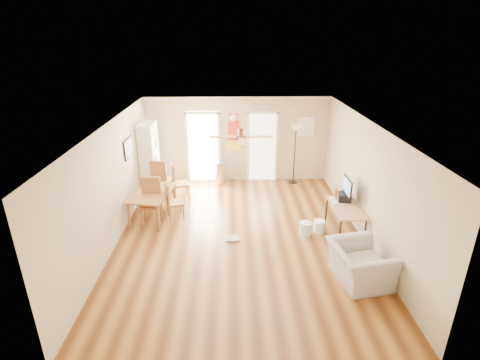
{
  "coord_description": "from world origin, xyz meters",
  "views": [
    {
      "loc": [
        -0.19,
        -7.24,
        4.32
      ],
      "look_at": [
        0.0,
        0.6,
        1.15
      ],
      "focal_mm": 27.32,
      "sensor_mm": 36.0,
      "label": 1
    }
  ],
  "objects_px": {
    "dining_chair_near": "(151,202)",
    "dining_chair_far": "(162,178)",
    "trash_can": "(220,172)",
    "dining_chair_right_b": "(175,201)",
    "bookshelf": "(150,158)",
    "torchiere_lamp": "(295,155)",
    "dining_chair_right_a": "(180,182)",
    "armchair": "(359,264)",
    "wastebasket_a": "(319,226)",
    "dining_table": "(153,205)",
    "printer": "(345,197)",
    "wastebasket_b": "(305,229)",
    "computer_desk": "(344,220)"
  },
  "relations": [
    {
      "from": "torchiere_lamp",
      "to": "wastebasket_a",
      "type": "relative_size",
      "value": 6.03
    },
    {
      "from": "torchiere_lamp",
      "to": "armchair",
      "type": "bearing_deg",
      "value": -84.86
    },
    {
      "from": "dining_chair_right_a",
      "to": "dining_chair_far",
      "type": "bearing_deg",
      "value": 48.2
    },
    {
      "from": "dining_chair_right_b",
      "to": "printer",
      "type": "relative_size",
      "value": 2.83
    },
    {
      "from": "bookshelf",
      "to": "dining_table",
      "type": "height_order",
      "value": "bookshelf"
    },
    {
      "from": "bookshelf",
      "to": "torchiere_lamp",
      "type": "relative_size",
      "value": 1.13
    },
    {
      "from": "dining_table",
      "to": "computer_desk",
      "type": "bearing_deg",
      "value": -10.91
    },
    {
      "from": "armchair",
      "to": "dining_chair_right_b",
      "type": "bearing_deg",
      "value": 45.39
    },
    {
      "from": "dining_chair_far",
      "to": "printer",
      "type": "bearing_deg",
      "value": 169.82
    },
    {
      "from": "dining_table",
      "to": "dining_chair_right_b",
      "type": "distance_m",
      "value": 0.57
    },
    {
      "from": "trash_can",
      "to": "dining_chair_right_b",
      "type": "bearing_deg",
      "value": -114.87
    },
    {
      "from": "dining_chair_far",
      "to": "wastebasket_b",
      "type": "distance_m",
      "value": 4.3
    },
    {
      "from": "dining_chair_far",
      "to": "dining_chair_right_a",
      "type": "bearing_deg",
      "value": 166.14
    },
    {
      "from": "wastebasket_a",
      "to": "computer_desk",
      "type": "bearing_deg",
      "value": -4.74
    },
    {
      "from": "bookshelf",
      "to": "dining_chair_near",
      "type": "relative_size",
      "value": 1.82
    },
    {
      "from": "dining_table",
      "to": "wastebasket_b",
      "type": "xyz_separation_m",
      "value": [
        3.64,
        -0.95,
        -0.19
      ]
    },
    {
      "from": "armchair",
      "to": "torchiere_lamp",
      "type": "bearing_deg",
      "value": -4.84
    },
    {
      "from": "dining_chair_near",
      "to": "dining_chair_far",
      "type": "distance_m",
      "value": 1.62
    },
    {
      "from": "dining_chair_far",
      "to": "trash_can",
      "type": "height_order",
      "value": "dining_chair_far"
    },
    {
      "from": "wastebasket_b",
      "to": "computer_desk",
      "type": "bearing_deg",
      "value": 4.49
    },
    {
      "from": "bookshelf",
      "to": "dining_chair_right_a",
      "type": "height_order",
      "value": "bookshelf"
    },
    {
      "from": "bookshelf",
      "to": "dining_chair_near",
      "type": "xyz_separation_m",
      "value": [
        0.39,
        -1.97,
        -0.46
      ]
    },
    {
      "from": "dining_chair_near",
      "to": "printer",
      "type": "height_order",
      "value": "dining_chair_near"
    },
    {
      "from": "dining_table",
      "to": "wastebasket_b",
      "type": "bearing_deg",
      "value": -14.58
    },
    {
      "from": "dining_chair_right_a",
      "to": "dining_chair_near",
      "type": "distance_m",
      "value": 1.46
    },
    {
      "from": "dining_chair_far",
      "to": "wastebasket_a",
      "type": "xyz_separation_m",
      "value": [
        3.97,
        -2.16,
        -0.4
      ]
    },
    {
      "from": "computer_desk",
      "to": "printer",
      "type": "distance_m",
      "value": 0.55
    },
    {
      "from": "printer",
      "to": "armchair",
      "type": "height_order",
      "value": "printer"
    },
    {
      "from": "dining_chair_right_b",
      "to": "wastebasket_a",
      "type": "xyz_separation_m",
      "value": [
        3.43,
        -0.79,
        -0.32
      ]
    },
    {
      "from": "torchiere_lamp",
      "to": "trash_can",
      "type": "bearing_deg",
      "value": 179.68
    },
    {
      "from": "torchiere_lamp",
      "to": "wastebasket_b",
      "type": "distance_m",
      "value": 3.26
    },
    {
      "from": "torchiere_lamp",
      "to": "bookshelf",
      "type": "bearing_deg",
      "value": -172.79
    },
    {
      "from": "dining_chair_right_b",
      "to": "computer_desk",
      "type": "distance_m",
      "value": 4.08
    },
    {
      "from": "dining_chair_right_a",
      "to": "armchair",
      "type": "distance_m",
      "value": 5.27
    },
    {
      "from": "printer",
      "to": "dining_chair_far",
      "type": "bearing_deg",
      "value": 169.3
    },
    {
      "from": "dining_chair_far",
      "to": "trash_can",
      "type": "xyz_separation_m",
      "value": [
        1.6,
        0.9,
        -0.2
      ]
    },
    {
      "from": "bookshelf",
      "to": "torchiere_lamp",
      "type": "xyz_separation_m",
      "value": [
        4.24,
        0.54,
        -0.12
      ]
    },
    {
      "from": "dining_chair_near",
      "to": "wastebasket_b",
      "type": "height_order",
      "value": "dining_chair_near"
    },
    {
      "from": "wastebasket_a",
      "to": "armchair",
      "type": "xyz_separation_m",
      "value": [
        0.32,
        -1.8,
        0.21
      ]
    },
    {
      "from": "dining_table",
      "to": "dining_chair_right_a",
      "type": "height_order",
      "value": "dining_chair_right_a"
    },
    {
      "from": "dining_chair_near",
      "to": "dining_chair_far",
      "type": "xyz_separation_m",
      "value": [
        -0.01,
        1.62,
        -0.01
      ]
    },
    {
      "from": "computer_desk",
      "to": "armchair",
      "type": "height_order",
      "value": "armchair"
    },
    {
      "from": "wastebasket_b",
      "to": "trash_can",
      "type": "bearing_deg",
      "value": 122.58
    },
    {
      "from": "bookshelf",
      "to": "armchair",
      "type": "bearing_deg",
      "value": -28.64
    },
    {
      "from": "dining_chair_right_b",
      "to": "computer_desk",
      "type": "bearing_deg",
      "value": -120.73
    },
    {
      "from": "dining_table",
      "to": "torchiere_lamp",
      "type": "distance_m",
      "value": 4.49
    },
    {
      "from": "dining_chair_near",
      "to": "computer_desk",
      "type": "xyz_separation_m",
      "value": [
        4.52,
        -0.59,
        -0.22
      ]
    },
    {
      "from": "dining_chair_right_b",
      "to": "trash_can",
      "type": "distance_m",
      "value": 2.51
    },
    {
      "from": "dining_chair_right_b",
      "to": "wastebasket_a",
      "type": "relative_size",
      "value": 3.18
    },
    {
      "from": "wastebasket_a",
      "to": "wastebasket_b",
      "type": "bearing_deg",
      "value": -161.15
    }
  ]
}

